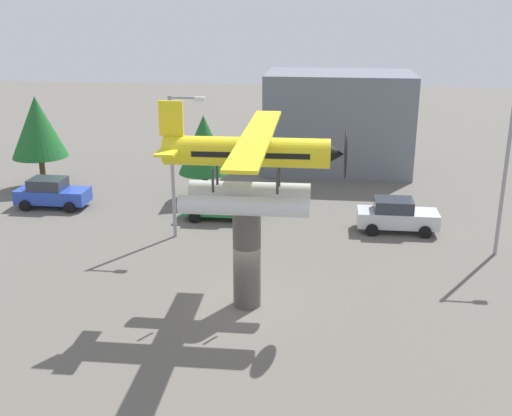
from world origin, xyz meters
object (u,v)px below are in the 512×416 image
object	(u,v)px
display_pedestal	(247,257)
tree_west	(38,127)
streetlight_primary	(176,156)
tree_east	(204,145)
car_near_blue	(52,193)
storefront_building	(338,122)
car_mid_green	(220,203)
floatplane_monument	(250,164)
car_far_silver	(396,215)
streetlight_secondary	(512,157)

from	to	relation	value
display_pedestal	tree_west	world-z (taller)	tree_west
streetlight_primary	tree_east	world-z (taller)	streetlight_primary
car_near_blue	storefront_building	distance (m)	20.17
car_mid_green	floatplane_monument	bearing A→B (deg)	-73.60
display_pedestal	storefront_building	xyz separation A→B (m)	(3.62, 22.00, 1.39)
storefront_building	floatplane_monument	bearing A→B (deg)	-99.01
tree_west	floatplane_monument	bearing A→B (deg)	-43.81
tree_west	tree_east	size ratio (longest dim) A/B	1.15
floatplane_monument	car_far_silver	xyz separation A→B (m)	(6.59, 9.36, -4.94)
car_mid_green	tree_west	size ratio (longest dim) A/B	0.70
car_near_blue	tree_east	size ratio (longest dim) A/B	0.81
car_far_silver	tree_west	distance (m)	23.13
streetlight_primary	storefront_building	size ratio (longest dim) A/B	0.71
floatplane_monument	car_mid_green	distance (m)	11.78
display_pedestal	streetlight_secondary	distance (m)	13.48
car_near_blue	streetlight_primary	xyz separation A→B (m)	(8.62, -3.90, 3.39)
tree_east	car_near_blue	bearing A→B (deg)	-162.58
display_pedestal	car_near_blue	distance (m)	17.21
storefront_building	tree_east	world-z (taller)	storefront_building
floatplane_monument	tree_east	bearing A→B (deg)	107.48
streetlight_primary	streetlight_secondary	bearing A→B (deg)	-1.80
tree_east	floatplane_monument	bearing A→B (deg)	-71.59
display_pedestal	car_mid_green	distance (m)	10.73
floatplane_monument	car_far_silver	distance (m)	12.46
car_near_blue	streetlight_primary	bearing A→B (deg)	-24.37
display_pedestal	tree_west	size ratio (longest dim) A/B	0.69
floatplane_monument	tree_east	xyz separation A→B (m)	(-4.59, 13.79, -2.40)
tree_west	display_pedestal	bearing A→B (deg)	-44.05
car_far_silver	streetlight_secondary	size ratio (longest dim) A/B	0.50
display_pedestal	storefront_building	distance (m)	22.34
display_pedestal	tree_west	bearing A→B (deg)	135.95
tree_west	streetlight_primary	bearing A→B (deg)	-35.48
display_pedestal	car_mid_green	bearing A→B (deg)	105.72
floatplane_monument	tree_east	size ratio (longest dim) A/B	2.01
streetlight_primary	streetlight_secondary	world-z (taller)	streetlight_secondary
display_pedestal	storefront_building	size ratio (longest dim) A/B	0.41
display_pedestal	storefront_building	bearing A→B (deg)	80.66
display_pedestal	streetlight_secondary	xyz separation A→B (m)	(11.39, 6.66, 2.76)
tree_east	display_pedestal	bearing A→B (deg)	-72.08
car_mid_green	display_pedestal	bearing A→B (deg)	-74.28
car_mid_green	tree_east	xyz separation A→B (m)	(-1.57, 3.53, 2.54)
streetlight_primary	floatplane_monument	bearing A→B (deg)	-57.02
floatplane_monument	car_mid_green	xyz separation A→B (m)	(-3.02, 10.26, -4.94)
car_far_silver	tree_east	xyz separation A→B (m)	(-11.18, 4.43, 2.54)
car_near_blue	tree_east	world-z (taller)	tree_east
storefront_building	tree_east	xyz separation A→B (m)	(-8.08, -8.21, -0.05)
tree_west	tree_east	distance (m)	11.12
floatplane_monument	storefront_building	distance (m)	22.40
floatplane_monument	storefront_building	size ratio (longest dim) A/B	1.02
floatplane_monument	car_mid_green	world-z (taller)	floatplane_monument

